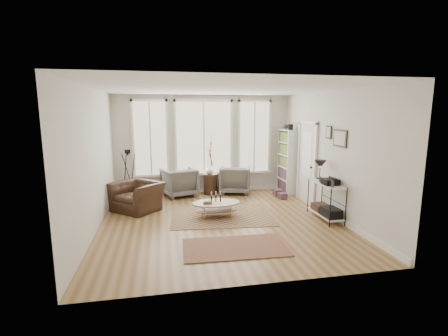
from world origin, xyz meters
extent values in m
plane|color=#967246|center=(0.00, 0.00, 0.00)|extent=(5.50, 5.50, 0.00)
plane|color=white|center=(0.00, 0.00, 2.90)|extent=(5.50, 5.50, 0.00)
cube|color=beige|center=(0.00, 2.75, 1.45)|extent=(5.20, 0.04, 2.90)
cube|color=beige|center=(0.00, -2.75, 1.45)|extent=(5.20, 0.04, 2.90)
cube|color=beige|center=(-2.60, 0.00, 1.45)|extent=(0.04, 5.50, 2.90)
cube|color=beige|center=(2.60, 0.00, 1.45)|extent=(0.04, 5.50, 2.90)
cube|color=white|center=(0.00, 2.74, 0.06)|extent=(5.10, 0.04, 0.12)
cube|color=white|center=(2.58, 0.00, 0.06)|extent=(0.03, 5.40, 0.12)
cube|color=tan|center=(0.00, 2.73, 1.65)|extent=(1.60, 0.03, 2.10)
cube|color=tan|center=(-1.55, 2.73, 1.65)|extent=(0.90, 0.03, 2.10)
cube|color=tan|center=(1.55, 2.73, 1.65)|extent=(0.90, 0.03, 2.10)
cube|color=white|center=(0.00, 2.71, 1.65)|extent=(1.74, 0.06, 2.24)
cube|color=white|center=(-1.55, 2.71, 1.65)|extent=(1.04, 0.06, 2.24)
cube|color=white|center=(1.55, 2.71, 1.65)|extent=(1.04, 0.06, 2.24)
cube|color=white|center=(0.00, 2.69, 0.57)|extent=(4.10, 0.12, 0.06)
cube|color=silver|center=(2.58, 1.15, 1.05)|extent=(0.04, 0.88, 2.10)
cube|color=white|center=(2.56, 1.15, 1.30)|extent=(0.01, 0.55, 1.20)
cube|color=white|center=(2.56, 0.66, 1.05)|extent=(0.06, 0.08, 2.18)
cube|color=white|center=(2.56, 1.64, 1.05)|extent=(0.06, 0.08, 2.18)
cube|color=white|center=(2.56, 1.15, 2.14)|extent=(0.06, 1.06, 0.08)
sphere|color=black|center=(2.53, 0.82, 1.00)|extent=(0.06, 0.06, 0.06)
cube|color=white|center=(2.43, 1.81, 0.95)|extent=(0.30, 0.03, 1.90)
cube|color=white|center=(2.43, 2.63, 0.95)|extent=(0.30, 0.03, 1.90)
cube|color=white|center=(2.58, 2.23, 0.95)|extent=(0.02, 0.85, 1.90)
cube|color=white|center=(2.43, 2.23, 0.95)|extent=(0.30, 0.81, 1.90)
cube|color=maroon|center=(2.43, 2.23, 0.95)|extent=(0.24, 0.75, 1.76)
cube|color=black|center=(2.43, 2.02, 1.98)|extent=(0.12, 0.10, 0.16)
sphere|color=#342015|center=(2.43, 2.38, 1.97)|extent=(0.14, 0.14, 0.14)
cube|color=white|center=(2.38, -0.30, 0.12)|extent=(0.37, 1.07, 0.03)
cube|color=white|center=(2.38, -0.30, 0.82)|extent=(0.37, 1.07, 0.02)
cylinder|color=black|center=(2.20, -0.83, 0.42)|extent=(0.02, 0.02, 0.85)
cylinder|color=black|center=(2.56, -0.83, 0.42)|extent=(0.02, 0.02, 0.85)
cylinder|color=black|center=(2.20, 0.23, 0.42)|extent=(0.02, 0.02, 0.85)
cylinder|color=black|center=(2.56, 0.23, 0.42)|extent=(0.02, 0.02, 0.85)
cylinder|color=black|center=(2.38, 0.05, 0.88)|extent=(0.14, 0.14, 0.02)
cylinder|color=black|center=(2.38, 0.05, 1.01)|extent=(0.02, 0.02, 0.30)
cone|color=black|center=(2.38, 0.05, 1.21)|extent=(0.28, 0.28, 0.18)
cube|color=black|center=(2.38, -0.45, 0.91)|extent=(0.32, 0.30, 0.13)
cube|color=black|center=(2.38, -0.55, 0.23)|extent=(0.32, 0.45, 0.20)
cube|color=#342015|center=(2.38, -0.08, 0.21)|extent=(0.32, 0.40, 0.16)
cube|color=black|center=(2.28, -0.72, 0.91)|extent=(0.02, 0.10, 0.14)
cube|color=black|center=(2.28, -0.18, 0.91)|extent=(0.02, 0.10, 0.12)
cube|color=black|center=(2.58, -0.40, 1.85)|extent=(0.03, 0.52, 0.38)
cube|color=silver|center=(2.56, -0.40, 1.85)|extent=(0.01, 0.44, 0.30)
cube|color=black|center=(2.58, 0.10, 1.95)|extent=(0.03, 0.24, 0.30)
cube|color=silver|center=(2.56, 0.10, 1.95)|extent=(0.01, 0.18, 0.24)
cube|color=brown|center=(0.10, 0.38, 0.01)|extent=(2.46, 1.93, 0.01)
cube|color=maroon|center=(0.00, -1.46, 0.01)|extent=(1.90, 1.10, 0.01)
ellipsoid|color=tan|center=(-0.04, 0.31, 0.16)|extent=(0.97, 0.63, 0.03)
ellipsoid|color=tan|center=(-0.04, 0.31, 0.33)|extent=(1.13, 0.74, 0.04)
cylinder|color=tan|center=(-0.35, 0.14, 0.16)|extent=(0.03, 0.03, 0.32)
cylinder|color=tan|center=(0.27, 0.14, 0.16)|extent=(0.03, 0.03, 0.32)
cylinder|color=tan|center=(-0.35, 0.49, 0.16)|extent=(0.03, 0.03, 0.32)
cylinder|color=tan|center=(0.27, 0.49, 0.16)|extent=(0.03, 0.03, 0.32)
cylinder|color=black|center=(-0.14, 0.36, 0.43)|extent=(0.03, 0.03, 0.16)
cylinder|color=black|center=(-0.04, 0.36, 0.43)|extent=(0.03, 0.03, 0.16)
cylinder|color=black|center=(0.07, 0.36, 0.43)|extent=(0.03, 0.03, 0.16)
cube|color=#2D502F|center=(-0.25, 0.24, 0.38)|extent=(0.19, 0.14, 0.05)
imported|color=slate|center=(-0.78, 2.40, 0.41)|extent=(1.11, 1.13, 0.82)
imported|color=slate|center=(0.90, 2.45, 0.41)|extent=(1.10, 1.12, 0.82)
cylinder|color=#342015|center=(0.15, 2.45, 0.30)|extent=(0.40, 0.40, 0.60)
imported|color=silver|center=(0.12, 2.45, 0.73)|extent=(0.26, 0.26, 0.24)
imported|color=#342015|center=(-1.87, 1.20, 0.35)|extent=(1.44, 1.43, 0.70)
cylinder|color=black|center=(-2.14, 2.04, 1.30)|extent=(0.06, 0.06, 0.06)
cube|color=black|center=(-2.14, 2.04, 1.37)|extent=(0.15, 0.12, 0.10)
cylinder|color=black|center=(-2.14, 1.96, 1.37)|extent=(0.06, 0.08, 0.06)
cube|color=maroon|center=(2.05, 1.89, 0.09)|extent=(0.24, 0.30, 0.19)
cube|color=maroon|center=(2.05, 1.52, 0.08)|extent=(0.21, 0.26, 0.16)
camera|label=1|loc=(-1.24, -6.84, 2.43)|focal=26.00mm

